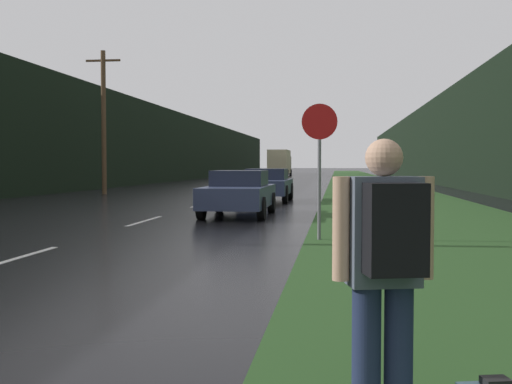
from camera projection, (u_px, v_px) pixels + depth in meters
grass_verge at (375, 188)px, 40.50m from camera, size 6.00×240.00×0.02m
lane_stripe_b at (14, 259)px, 10.20m from camera, size 0.12×3.00×0.01m
lane_stripe_c at (145, 221)px, 17.14m from camera, size 0.12×3.00×0.01m
lane_stripe_d at (200, 205)px, 24.08m from camera, size 0.12×3.00×0.01m
treeline_far_side at (146, 144)px, 52.53m from camera, size 2.00×140.00×6.40m
treeline_near_side at (446, 141)px, 49.52m from camera, size 2.00×140.00×6.66m
utility_pole_far at (104, 120)px, 32.67m from camera, size 1.80×0.24×7.30m
stop_sign at (319, 156)px, 12.65m from camera, size 0.70×0.07×2.71m
hitchhiker_with_backpack at (385, 267)px, 3.49m from camera, size 0.56×0.47×1.64m
car_passing_near at (239, 193)px, 18.86m from camera, size 1.87×4.37×1.34m
car_passing_far at (267, 184)px, 26.28m from camera, size 1.96×4.56×1.35m
delivery_truck at (280, 163)px, 82.66m from camera, size 2.61×8.68×3.38m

